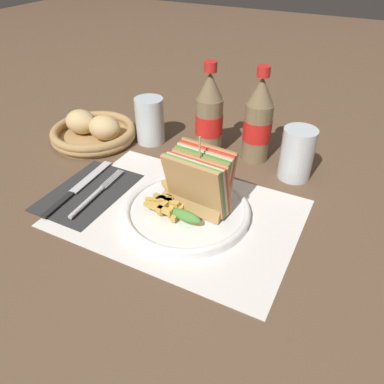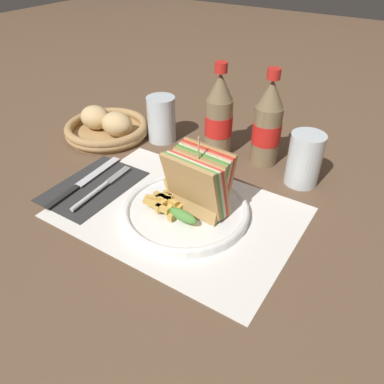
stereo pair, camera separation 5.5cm
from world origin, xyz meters
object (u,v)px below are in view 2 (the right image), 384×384
at_px(knife, 84,182).
at_px(glass_near, 304,163).
at_px(plate_main, 186,210).
at_px(coke_bottle_far, 267,125).
at_px(coke_bottle_near, 219,117).
at_px(glass_far, 162,122).
at_px(fork, 96,191).
at_px(bread_basket, 107,127).
at_px(club_sandwich, 198,184).

relative_size(knife, glass_near, 1.93).
bearing_deg(knife, plate_main, 3.69).
bearing_deg(coke_bottle_far, plate_main, -99.07).
bearing_deg(coke_bottle_near, coke_bottle_far, 11.15).
relative_size(glass_near, glass_far, 1.00).
relative_size(fork, knife, 0.80).
xyz_separation_m(knife, coke_bottle_near, (0.17, 0.27, 0.08)).
xyz_separation_m(glass_near, bread_basket, (-0.49, -0.06, -0.02)).
bearing_deg(knife, coke_bottle_near, 53.95).
relative_size(plate_main, glass_far, 2.12).
bearing_deg(knife, club_sandwich, 5.13).
distance_m(fork, knife, 0.05).
height_order(plate_main, glass_near, glass_near).
bearing_deg(coke_bottle_near, bread_basket, -164.43).
height_order(club_sandwich, bread_basket, club_sandwich).
xyz_separation_m(coke_bottle_far, glass_near, (0.10, -0.04, -0.04)).
height_order(fork, bread_basket, bread_basket).
distance_m(knife, bread_basket, 0.22).
bearing_deg(bread_basket, fork, -51.86).
bearing_deg(club_sandwich, coke_bottle_far, 84.95).
bearing_deg(coke_bottle_near, glass_near, -4.04).
bearing_deg(coke_bottle_far, knife, -133.88).
distance_m(fork, coke_bottle_near, 0.31).
relative_size(coke_bottle_far, glass_near, 1.92).
bearing_deg(knife, coke_bottle_far, 42.42).
relative_size(plate_main, club_sandwich, 1.59).
height_order(fork, glass_near, glass_near).
height_order(plate_main, knife, plate_main).
height_order(coke_bottle_near, glass_far, coke_bottle_near).
distance_m(knife, coke_bottle_near, 0.33).
distance_m(plate_main, coke_bottle_far, 0.27).
bearing_deg(knife, fork, -19.67).
bearing_deg(bread_basket, club_sandwich, -22.21).
bearing_deg(glass_near, coke_bottle_far, 160.36).
relative_size(glass_far, bread_basket, 0.53).
bearing_deg(coke_bottle_near, club_sandwich, -69.25).
bearing_deg(glass_far, fork, -83.60).
relative_size(fork, coke_bottle_far, 0.81).
xyz_separation_m(fork, bread_basket, (-0.16, 0.20, 0.02)).
xyz_separation_m(coke_bottle_near, glass_far, (-0.15, -0.02, -0.04)).
bearing_deg(glass_far, glass_near, 0.39).
xyz_separation_m(plate_main, glass_near, (0.14, 0.22, 0.04)).
height_order(fork, coke_bottle_far, coke_bottle_far).
relative_size(plate_main, coke_bottle_near, 1.10).
bearing_deg(bread_basket, knife, -59.67).
bearing_deg(glass_near, knife, -146.31).
relative_size(club_sandwich, knife, 0.69).
bearing_deg(club_sandwich, bread_basket, 157.79).
bearing_deg(coke_bottle_near, glass_far, -173.43).
distance_m(glass_far, bread_basket, 0.14).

